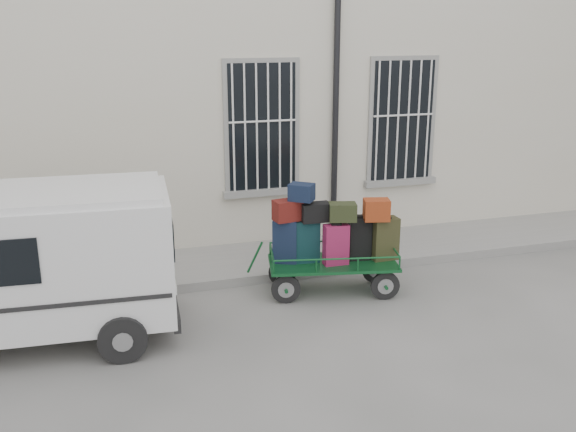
# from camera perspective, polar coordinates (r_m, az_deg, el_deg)

# --- Properties ---
(ground) EXTENTS (80.00, 80.00, 0.00)m
(ground) POSITION_cam_1_polar(r_m,az_deg,el_deg) (9.36, 4.93, -8.52)
(ground) COLOR #60605C
(ground) RESTS_ON ground
(building) EXTENTS (24.00, 5.15, 6.00)m
(building) POSITION_cam_1_polar(r_m,az_deg,el_deg) (13.75, -3.45, 12.58)
(building) COLOR beige
(building) RESTS_ON ground
(sidewalk) EXTENTS (24.00, 1.70, 0.15)m
(sidewalk) POSITION_cam_1_polar(r_m,az_deg,el_deg) (11.24, 0.78, -3.63)
(sidewalk) COLOR gray
(sidewalk) RESTS_ON ground
(luggage_cart) EXTENTS (2.32, 1.26, 1.73)m
(luggage_cart) POSITION_cam_1_polar(r_m,az_deg,el_deg) (9.71, 3.93, -2.15)
(luggage_cart) COLOR black
(luggage_cart) RESTS_ON ground
(van) EXTENTS (4.10, 2.02, 2.01)m
(van) POSITION_cam_1_polar(r_m,az_deg,el_deg) (8.76, -23.30, -3.52)
(van) COLOR white
(van) RESTS_ON ground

